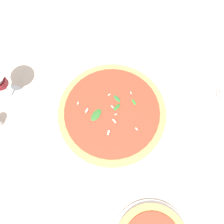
# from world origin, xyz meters

# --- Properties ---
(ground_plane) EXTENTS (6.00, 6.00, 0.00)m
(ground_plane) POSITION_xyz_m (0.00, 0.00, 0.00)
(ground_plane) COLOR beige
(pizza_arugula_main) EXTENTS (0.37, 0.37, 0.05)m
(pizza_arugula_main) POSITION_xyz_m (-0.02, 0.04, 0.02)
(pizza_arugula_main) COLOR white
(pizza_arugula_main) RESTS_ON ground_plane
(napkin) EXTENTS (0.14, 0.11, 0.01)m
(napkin) POSITION_xyz_m (-0.02, -0.30, 0.00)
(napkin) COLOR white
(napkin) RESTS_ON ground_plane
(fork) EXTENTS (0.19, 0.03, 0.00)m
(fork) POSITION_xyz_m (-0.02, -0.30, 0.01)
(fork) COLOR silver
(fork) RESTS_ON ground_plane
(side_plate_white) EXTENTS (0.16, 0.16, 0.02)m
(side_plate_white) POSITION_xyz_m (0.30, -0.09, 0.01)
(side_plate_white) COLOR white
(side_plate_white) RESTS_ON ground_plane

